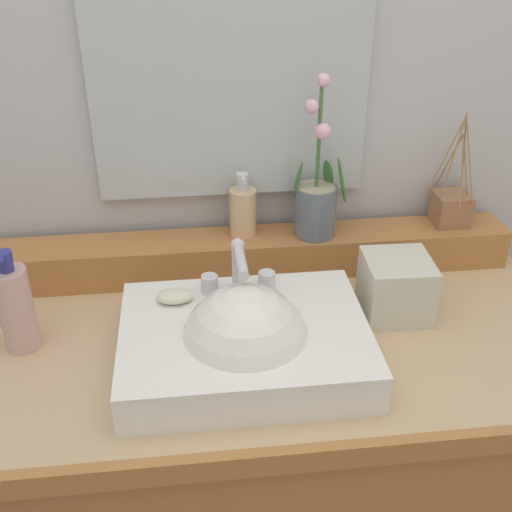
{
  "coord_description": "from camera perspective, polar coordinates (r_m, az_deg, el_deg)",
  "views": [
    {
      "loc": [
        -0.13,
        -0.96,
        1.64
      ],
      "look_at": [
        -0.02,
        -0.02,
        1.09
      ],
      "focal_mm": 43.75,
      "sensor_mm": 36.0,
      "label": 1
    }
  ],
  "objects": [
    {
      "name": "mirror",
      "position": [
        1.31,
        -2.34,
        15.03
      ],
      "size": [
        0.57,
        0.02,
        0.46
      ],
      "primitive_type": "cube",
      "color": "silver"
    },
    {
      "name": "reed_diffuser",
      "position": [
        1.48,
        17.38,
        4.29
      ],
      "size": [
        0.1,
        0.12,
        0.26
      ],
      "color": "#9A6846",
      "rests_on": "back_ledge"
    },
    {
      "name": "tissue_box",
      "position": [
        1.28,
        12.67,
        -2.76
      ],
      "size": [
        0.13,
        0.13,
        0.12
      ],
      "primitive_type": "cube",
      "rotation": [
        0.0,
        0.0,
        -0.03
      ],
      "color": "beige",
      "rests_on": "vanity_cabinet"
    },
    {
      "name": "soap_bar",
      "position": [
        1.18,
        -7.42,
        -3.67
      ],
      "size": [
        0.07,
        0.04,
        0.02
      ],
      "primitive_type": "ellipsoid",
      "color": "beige",
      "rests_on": "sink_basin"
    },
    {
      "name": "sink_basin",
      "position": [
        1.13,
        -1.01,
        -8.13
      ],
      "size": [
        0.44,
        0.33,
        0.26
      ],
      "color": "white",
      "rests_on": "vanity_cabinet"
    },
    {
      "name": "wall_back",
      "position": [
        1.42,
        -1.35,
        16.07
      ],
      "size": [
        3.11,
        0.2,
        2.58
      ],
      "primitive_type": "cube",
      "color": "silver",
      "rests_on": "ground"
    },
    {
      "name": "soap_dispenser",
      "position": [
        1.36,
        -1.21,
        4.22
      ],
      "size": [
        0.06,
        0.06,
        0.14
      ],
      "color": "#DEB785",
      "rests_on": "back_ledge"
    },
    {
      "name": "potted_plant",
      "position": [
        1.35,
        5.51,
        5.11
      ],
      "size": [
        0.12,
        0.09,
        0.35
      ],
      "color": "slate",
      "rests_on": "back_ledge"
    },
    {
      "name": "vanity_cabinet",
      "position": [
        1.54,
        0.61,
        -20.41
      ],
      "size": [
        1.23,
        0.61,
        0.9
      ],
      "color": "#AF723C",
      "rests_on": "ground"
    },
    {
      "name": "lotion_bottle",
      "position": [
        1.22,
        -21.1,
        -4.41
      ],
      "size": [
        0.06,
        0.07,
        0.21
      ],
      "color": "#D0A19D",
      "rests_on": "vanity_cabinet"
    },
    {
      "name": "back_ledge",
      "position": [
        1.39,
        -0.49,
        0.2
      ],
      "size": [
        1.16,
        0.11,
        0.09
      ],
      "primitive_type": "cube",
      "color": "#AF723C",
      "rests_on": "vanity_cabinet"
    }
  ]
}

